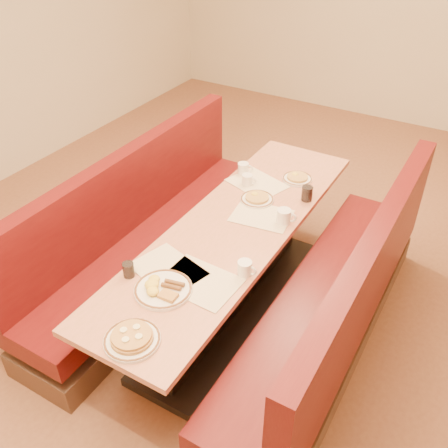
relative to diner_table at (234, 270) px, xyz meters
The scene contains 19 objects.
ground 0.37m from the diner_table, ahead, with size 8.00×8.00×0.00m, color #9E6647.
room_envelope 1.56m from the diner_table, ahead, with size 6.04×8.04×2.82m.
diner_table is the anchor object (origin of this frame).
booth_left 0.73m from the diner_table, behind, with size 0.55×2.50×1.05m.
booth_right 0.73m from the diner_table, ahead, with size 0.55×2.50×1.05m.
placemat_near_left 0.70m from the diner_table, 101.82° to the right, with size 0.40×0.30×0.00m, color beige.
placemat_near_right 0.69m from the diner_table, 80.28° to the right, with size 0.42×0.32×0.00m, color beige.
placemat_far_left 0.68m from the diner_table, 102.32° to the left, with size 0.40×0.30×0.00m, color beige.
placemat_far_right 0.44m from the diner_table, 62.39° to the left, with size 0.38×0.29×0.00m, color beige.
pancake_plate 1.17m from the diner_table, 87.75° to the right, with size 0.28×0.28×0.06m.
eggs_plate 0.84m from the diner_table, 93.18° to the right, with size 0.32×0.32×0.06m.
extra_plate_mid 0.85m from the diner_table, 81.36° to the left, with size 0.22×0.22×0.04m.
extra_plate_far 0.52m from the diner_table, 92.44° to the left, with size 0.23×0.23×0.05m.
coffee_mug_a 0.64m from the diner_table, 53.40° to the right, with size 0.12×0.08×0.09m.
coffee_mug_b 0.68m from the diner_table, 109.03° to the left, with size 0.11×0.08×0.08m.
coffee_mug_c 0.54m from the diner_table, 37.00° to the left, with size 0.13×0.09×0.10m.
coffee_mug_d 0.81m from the diner_table, 113.66° to the left, with size 0.11×0.08×0.09m.
soda_tumbler_near 0.88m from the diner_table, 111.09° to the right, with size 0.07×0.07×0.09m.
soda_tumbler_mid 0.74m from the diner_table, 62.13° to the left, with size 0.08×0.08×0.11m.
Camera 1 is at (1.27, -2.30, 2.64)m, focal length 40.00 mm.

